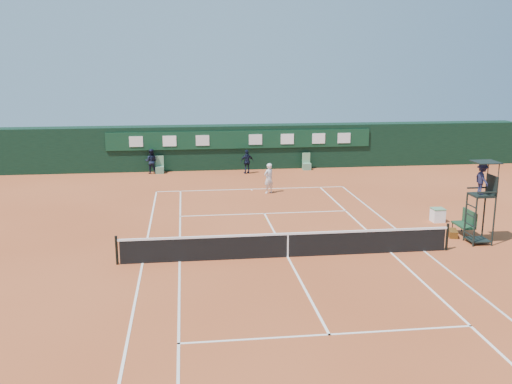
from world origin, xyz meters
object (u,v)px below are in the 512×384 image
Objects in this scene: player_bench at (466,222)px; umpire_chair at (482,185)px; tennis_net at (288,244)px; cooler at (438,215)px; player at (269,178)px.

umpire_chair is at bearing -92.05° from player_bench.
umpire_chair is at bearing 5.02° from tennis_net.
cooler is at bearing 97.52° from player_bench.
umpire_chair is 2.85× the size of player_bench.
umpire_chair is (8.08, 0.71, 1.95)m from tennis_net.
tennis_net is at bearing -174.98° from umpire_chair.
player_bench is at bearing 95.86° from player.
player_bench is at bearing -82.48° from cooler.
tennis_net is 10.82m from player.
cooler is at bearing 102.56° from player.
player is (-7.22, 10.07, -1.60)m from umpire_chair.
tennis_net is 10.75× the size of player_bench.
umpire_chair reaches higher than tennis_net.
tennis_net is 8.34m from umpire_chair.
umpire_chair is at bearing 92.48° from player.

